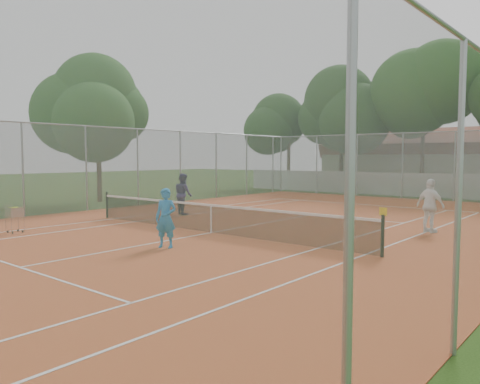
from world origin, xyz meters
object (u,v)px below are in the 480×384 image
Objects in this scene: tennis_net at (211,218)px; ball_hopper at (15,219)px; player_near at (166,218)px; player_far_left at (183,194)px; clubhouse at (432,161)px; player_far_right at (430,206)px.

tennis_net reaches higher than ball_hopper.
player_far_left is at bearing 108.84° from player_near.
player_far_left is (-2.37, -26.15, -1.27)m from clubhouse.
ball_hopper is (-5.76, -1.55, -0.36)m from player_near.
clubhouse reaches higher than ball_hopper.
player_near is at bearing -73.62° from tennis_net.
player_far_right is at bearing 32.86° from player_near.
player_near is 0.92× the size of player_far_left.
tennis_net is at bearing 166.49° from player_far_left.
tennis_net is 2.81m from player_near.
tennis_net is at bearing -86.05° from clubhouse.
clubhouse is at bearing -52.50° from player_far_right.
ball_hopper is (-4.98, -4.23, -0.02)m from tennis_net.
clubhouse reaches higher than player_far_left.
player_far_right is (9.96, 1.89, -0.01)m from player_far_left.
player_near is 7.56m from player_far_left.
player_near is (2.79, -31.68, -1.35)m from clubhouse.
tennis_net is 6.53m from ball_hopper.
tennis_net is at bearing 60.38° from player_far_right.
player_near reaches higher than tennis_net.
player_far_left reaches higher than tennis_net.
ball_hopper is at bearing 104.69° from player_far_left.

